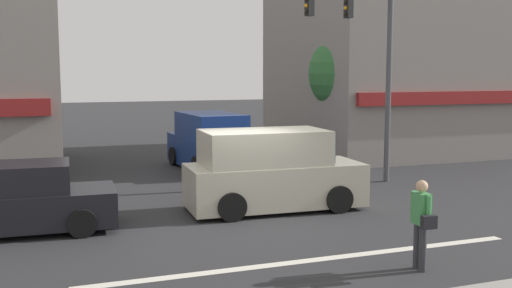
# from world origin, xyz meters

# --- Properties ---
(ground_plane) EXTENTS (120.00, 120.00, 0.00)m
(ground_plane) POSITION_xyz_m (0.00, 0.00, 0.00)
(ground_plane) COLOR #2B2B2D
(lane_marking_stripe) EXTENTS (9.00, 0.24, 0.01)m
(lane_marking_stripe) POSITION_xyz_m (0.00, -3.50, 0.00)
(lane_marking_stripe) COLOR silver
(lane_marking_stripe) RESTS_ON ground
(building_right_corner) EXTENTS (12.84, 8.92, 10.15)m
(building_right_corner) POSITION_xyz_m (12.32, 10.11, 5.07)
(building_right_corner) COLOR gray
(building_right_corner) RESTS_ON ground
(street_tree) EXTENTS (3.44, 3.44, 5.26)m
(street_tree) POSITION_xyz_m (7.20, 7.96, 3.53)
(street_tree) COLOR #4C3823
(street_tree) RESTS_ON ground
(utility_pole_far_right) EXTENTS (1.40, 0.22, 7.62)m
(utility_pole_far_right) POSITION_xyz_m (8.15, 7.14, 3.96)
(utility_pole_far_right) COLOR brown
(utility_pole_far_right) RESTS_ON ground
(traffic_light_mast) EXTENTS (4.85, 0.86, 6.20)m
(traffic_light_mast) POSITION_xyz_m (4.97, 3.06, 4.18)
(traffic_light_mast) COLOR #47474C
(traffic_light_mast) RESTS_ON ground
(van_crossing_center) EXTENTS (2.26, 4.71, 2.11)m
(van_crossing_center) POSITION_xyz_m (1.10, 7.58, 1.01)
(van_crossing_center) COLOR navy
(van_crossing_center) RESTS_ON ground
(van_crossing_leftbound) EXTENTS (4.68, 2.20, 2.11)m
(van_crossing_leftbound) POSITION_xyz_m (0.85, 0.75, 1.01)
(van_crossing_leftbound) COLOR #B7B29E
(van_crossing_leftbound) RESTS_ON ground
(sedan_crossing_rightbound) EXTENTS (4.18, 2.04, 1.58)m
(sedan_crossing_rightbound) POSITION_xyz_m (-5.24, 0.60, 0.71)
(sedan_crossing_rightbound) COLOR black
(sedan_crossing_rightbound) RESTS_ON ground
(pedestrian_foreground_with_bag) EXTENTS (0.32, 0.67, 1.67)m
(pedestrian_foreground_with_bag) POSITION_xyz_m (1.58, -4.71, 0.95)
(pedestrian_foreground_with_bag) COLOR #333338
(pedestrian_foreground_with_bag) RESTS_ON ground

